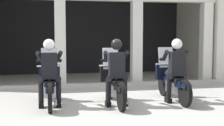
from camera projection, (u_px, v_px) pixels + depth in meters
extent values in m
plane|color=#A8A59E|center=(96.00, 85.00, 10.65)|extent=(80.00, 80.00, 0.00)
cube|color=black|center=(87.00, 36.00, 14.03)|extent=(8.79, 0.24, 3.25)
cube|color=beige|center=(196.00, 36.00, 13.12)|extent=(0.30, 3.98, 3.25)
cube|color=silver|center=(60.00, 43.00, 10.45)|extent=(0.35, 0.36, 2.81)
cube|color=silver|center=(136.00, 43.00, 10.95)|extent=(0.35, 0.36, 2.81)
cube|color=silver|center=(206.00, 42.00, 11.46)|extent=(0.35, 0.36, 2.81)
cube|color=#B7B5AD|center=(102.00, 85.00, 10.33)|extent=(8.39, 0.24, 0.12)
cylinder|color=black|center=(50.00, 88.00, 8.21)|extent=(0.09, 0.64, 0.64)
cylinder|color=black|center=(50.00, 98.00, 6.85)|extent=(0.09, 0.64, 0.64)
cube|color=black|center=(50.00, 80.00, 8.20)|extent=(0.14, 0.44, 0.08)
cube|color=silver|center=(50.00, 91.00, 7.48)|extent=(0.28, 0.44, 0.28)
cube|color=black|center=(50.00, 85.00, 7.52)|extent=(0.18, 1.24, 0.16)
ellipsoid|color=#B2B2B7|center=(50.00, 76.00, 7.71)|extent=(0.26, 0.48, 0.22)
cube|color=black|center=(50.00, 83.00, 7.33)|extent=(0.24, 0.52, 0.10)
cube|color=black|center=(50.00, 89.00, 6.89)|extent=(0.16, 0.48, 0.10)
cylinder|color=silver|center=(50.00, 79.00, 8.14)|extent=(0.05, 0.24, 0.53)
cube|color=black|center=(49.00, 73.00, 8.06)|extent=(0.52, 0.16, 0.44)
sphere|color=silver|center=(49.00, 72.00, 8.16)|extent=(0.18, 0.18, 0.18)
cube|color=silver|center=(49.00, 59.00, 8.01)|extent=(0.40, 0.14, 0.54)
cylinder|color=silver|center=(49.00, 66.00, 7.95)|extent=(0.62, 0.04, 0.04)
cylinder|color=silver|center=(55.00, 102.00, 7.18)|extent=(0.07, 0.55, 0.07)
cube|color=black|center=(49.00, 66.00, 7.28)|extent=(0.36, 0.22, 0.60)
cube|color=#591414|center=(49.00, 64.00, 7.39)|extent=(0.05, 0.02, 0.32)
sphere|color=tan|center=(49.00, 46.00, 7.26)|extent=(0.21, 0.21, 0.21)
sphere|color=silver|center=(49.00, 45.00, 7.26)|extent=(0.26, 0.26, 0.26)
cylinder|color=black|center=(56.00, 79.00, 7.35)|extent=(0.26, 0.29, 0.17)
cylinder|color=black|center=(59.00, 91.00, 7.39)|extent=(0.12, 0.12, 0.53)
cube|color=black|center=(59.00, 104.00, 7.43)|extent=(0.11, 0.26, 0.12)
cylinder|color=black|center=(43.00, 79.00, 7.30)|extent=(0.26, 0.29, 0.17)
cylinder|color=black|center=(41.00, 91.00, 7.31)|extent=(0.12, 0.12, 0.53)
cube|color=black|center=(41.00, 105.00, 7.35)|extent=(0.11, 0.26, 0.12)
cylinder|color=black|center=(59.00, 57.00, 7.53)|extent=(0.19, 0.48, 0.31)
sphere|color=black|center=(60.00, 61.00, 7.75)|extent=(0.09, 0.09, 0.09)
cylinder|color=black|center=(40.00, 57.00, 7.44)|extent=(0.19, 0.48, 0.31)
sphere|color=black|center=(38.00, 61.00, 7.65)|extent=(0.09, 0.09, 0.09)
cylinder|color=black|center=(109.00, 87.00, 8.34)|extent=(0.09, 0.64, 0.64)
cylinder|color=black|center=(121.00, 97.00, 6.97)|extent=(0.09, 0.64, 0.64)
cube|color=black|center=(109.00, 79.00, 8.32)|extent=(0.14, 0.44, 0.08)
cube|color=silver|center=(115.00, 90.00, 7.61)|extent=(0.28, 0.44, 0.28)
cube|color=black|center=(115.00, 84.00, 7.64)|extent=(0.18, 1.24, 0.16)
ellipsoid|color=black|center=(113.00, 75.00, 7.84)|extent=(0.26, 0.48, 0.22)
cube|color=black|center=(116.00, 82.00, 7.46)|extent=(0.24, 0.52, 0.10)
cube|color=black|center=(121.00, 88.00, 7.02)|extent=(0.16, 0.48, 0.10)
cylinder|color=silver|center=(110.00, 78.00, 8.26)|extent=(0.05, 0.24, 0.53)
cube|color=black|center=(110.00, 73.00, 8.19)|extent=(0.52, 0.16, 0.44)
sphere|color=silver|center=(110.00, 72.00, 8.29)|extent=(0.18, 0.18, 0.18)
cube|color=silver|center=(110.00, 58.00, 8.14)|extent=(0.40, 0.14, 0.54)
cylinder|color=silver|center=(111.00, 66.00, 8.08)|extent=(0.62, 0.04, 0.04)
cylinder|color=silver|center=(124.00, 100.00, 7.30)|extent=(0.07, 0.55, 0.07)
cube|color=black|center=(117.00, 65.00, 7.41)|extent=(0.36, 0.22, 0.60)
cube|color=#14193F|center=(116.00, 64.00, 7.52)|extent=(0.05, 0.02, 0.32)
sphere|color=tan|center=(117.00, 46.00, 7.39)|extent=(0.21, 0.21, 0.21)
sphere|color=black|center=(117.00, 44.00, 7.38)|extent=(0.26, 0.26, 0.26)
cylinder|color=black|center=(122.00, 78.00, 7.48)|extent=(0.26, 0.29, 0.17)
cylinder|color=black|center=(125.00, 90.00, 7.52)|extent=(0.12, 0.12, 0.53)
cube|color=black|center=(125.00, 103.00, 7.55)|extent=(0.11, 0.26, 0.12)
cylinder|color=black|center=(111.00, 79.00, 7.43)|extent=(0.26, 0.29, 0.17)
cylinder|color=black|center=(108.00, 90.00, 7.44)|extent=(0.12, 0.12, 0.53)
cube|color=black|center=(108.00, 104.00, 7.48)|extent=(0.11, 0.26, 0.12)
cylinder|color=black|center=(124.00, 56.00, 7.66)|extent=(0.19, 0.48, 0.31)
sphere|color=black|center=(123.00, 60.00, 7.88)|extent=(0.09, 0.09, 0.09)
cylinder|color=black|center=(106.00, 57.00, 7.57)|extent=(0.19, 0.48, 0.31)
sphere|color=black|center=(103.00, 61.00, 7.78)|extent=(0.09, 0.09, 0.09)
cylinder|color=black|center=(164.00, 84.00, 8.75)|extent=(0.09, 0.64, 0.64)
cylinder|color=black|center=(185.00, 93.00, 7.39)|extent=(0.09, 0.64, 0.64)
cube|color=black|center=(164.00, 77.00, 8.74)|extent=(0.14, 0.44, 0.08)
cube|color=silver|center=(174.00, 87.00, 8.02)|extent=(0.28, 0.44, 0.28)
cube|color=black|center=(173.00, 81.00, 8.05)|extent=(0.18, 1.24, 0.16)
ellipsoid|color=black|center=(170.00, 73.00, 8.25)|extent=(0.26, 0.48, 0.22)
cube|color=black|center=(176.00, 80.00, 7.87)|extent=(0.24, 0.52, 0.10)
cube|color=black|center=(184.00, 86.00, 7.43)|extent=(0.16, 0.48, 0.10)
cylinder|color=silver|center=(165.00, 76.00, 8.67)|extent=(0.05, 0.24, 0.53)
cube|color=black|center=(165.00, 71.00, 8.60)|extent=(0.52, 0.16, 0.44)
sphere|color=silver|center=(164.00, 70.00, 8.70)|extent=(0.18, 0.18, 0.18)
cube|color=silver|center=(166.00, 57.00, 8.55)|extent=(0.40, 0.14, 0.54)
cylinder|color=silver|center=(167.00, 64.00, 8.49)|extent=(0.62, 0.04, 0.04)
cylinder|color=silver|center=(184.00, 97.00, 7.71)|extent=(0.07, 0.55, 0.07)
cube|color=black|center=(177.00, 64.00, 7.82)|extent=(0.36, 0.22, 0.60)
cube|color=#591414|center=(175.00, 62.00, 7.93)|extent=(0.05, 0.02, 0.32)
sphere|color=#936B51|center=(177.00, 45.00, 7.80)|extent=(0.21, 0.21, 0.21)
sphere|color=silver|center=(177.00, 44.00, 7.79)|extent=(0.26, 0.26, 0.26)
cylinder|color=black|center=(182.00, 76.00, 7.89)|extent=(0.26, 0.29, 0.17)
cylinder|color=black|center=(184.00, 87.00, 7.93)|extent=(0.12, 0.12, 0.53)
cube|color=black|center=(183.00, 100.00, 7.97)|extent=(0.11, 0.26, 0.12)
cylinder|color=black|center=(171.00, 76.00, 7.84)|extent=(0.26, 0.29, 0.17)
cylinder|color=black|center=(169.00, 87.00, 7.85)|extent=(0.12, 0.12, 0.53)
cube|color=black|center=(168.00, 100.00, 7.89)|extent=(0.11, 0.26, 0.12)
cylinder|color=black|center=(182.00, 55.00, 8.07)|extent=(0.19, 0.48, 0.31)
sphere|color=black|center=(180.00, 59.00, 8.29)|extent=(0.09, 0.09, 0.09)
cylinder|color=black|center=(165.00, 56.00, 7.98)|extent=(0.19, 0.48, 0.31)
sphere|color=black|center=(161.00, 59.00, 8.19)|extent=(0.09, 0.09, 0.09)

